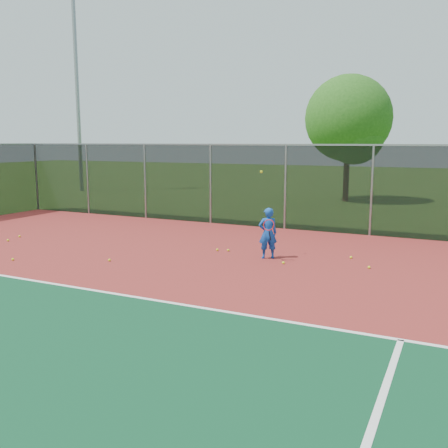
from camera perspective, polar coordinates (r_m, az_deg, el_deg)
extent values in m
plane|color=#36601B|center=(6.45, -2.84, -19.61)|extent=(120.00, 120.00, 0.00)
cube|color=maroon|center=(8.08, 4.12, -13.31)|extent=(30.00, 20.00, 0.02)
cube|color=white|center=(8.56, 19.57, -12.37)|extent=(22.00, 0.10, 0.00)
cube|color=black|center=(17.24, 16.52, 3.66)|extent=(30.00, 0.04, 3.00)
cube|color=gray|center=(17.16, 16.76, 8.65)|extent=(30.00, 0.06, 0.06)
imported|color=#1249AE|center=(13.39, 5.04, -1.05)|extent=(0.60, 0.55, 1.38)
cylinder|color=black|center=(13.11, 5.26, -1.34)|extent=(0.03, 0.15, 0.27)
torus|color=#A51414|center=(12.97, 5.13, -0.11)|extent=(0.30, 0.13, 0.29)
sphere|color=#DDED1B|center=(13.37, 4.28, 5.98)|extent=(0.07, 0.07, 0.07)
sphere|color=#DDED1B|center=(14.36, -0.77, -2.96)|extent=(0.07, 0.07, 0.07)
sphere|color=#DDED1B|center=(12.92, 6.80, -4.42)|extent=(0.07, 0.07, 0.07)
sphere|color=#DDED1B|center=(13.85, 14.32, -3.71)|extent=(0.07, 0.07, 0.07)
sphere|color=#DDED1B|center=(12.89, 16.25, -4.77)|extent=(0.07, 0.07, 0.07)
sphere|color=#DDED1B|center=(17.14, -23.46, -1.71)|extent=(0.07, 0.07, 0.07)
sphere|color=#DDED1B|center=(14.30, 0.49, -3.01)|extent=(0.07, 0.07, 0.07)
sphere|color=#DDED1B|center=(17.70, -22.32, -1.31)|extent=(0.07, 0.07, 0.07)
sphere|color=#DDED1B|center=(14.33, -22.99, -3.74)|extent=(0.07, 0.07, 0.07)
sphere|color=#DDED1B|center=(13.46, -12.96, -4.03)|extent=(0.07, 0.07, 0.07)
cylinder|color=gray|center=(33.39, -16.42, 14.22)|extent=(0.24, 0.24, 12.30)
cylinder|color=#392814|center=(27.14, 13.78, 5.17)|extent=(0.30, 0.30, 2.51)
sphere|color=#205316|center=(27.10, 14.04, 11.65)|extent=(4.46, 4.46, 4.46)
sphere|color=#205316|center=(26.70, 14.69, 9.86)|extent=(3.07, 3.07, 3.07)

